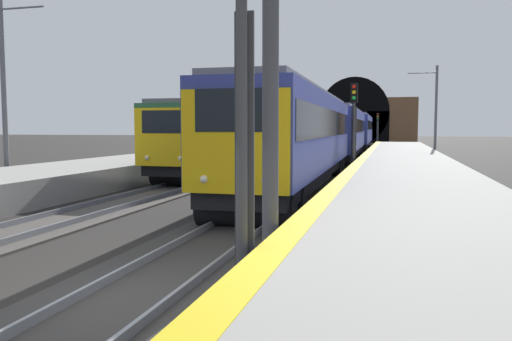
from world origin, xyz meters
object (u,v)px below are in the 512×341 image
Objects in this scene: train_adjacent_platform at (301,132)px; catenary_mast_near at (4,90)px; train_main_approaching at (341,131)px; railway_signal_far at (378,126)px; catenary_mast_far at (435,111)px; railway_signal_mid at (354,120)px; railway_signal_near at (242,78)px.

catenary_mast_near is (-33.00, 7.34, 2.02)m from train_adjacent_platform.
railway_signal_far is at bearing 176.30° from train_main_approaching.
train_adjacent_platform is at bearing -12.53° from catenary_mast_near.
catenary_mast_near is at bearing -31.60° from train_main_approaching.
catenary_mast_near is 33.77m from catenary_mast_far.
catenary_mast_near reaches higher than railway_signal_mid.
train_main_approaching is at bearing -171.33° from railway_signal_mid.
catenary_mast_near is at bearing -14.33° from railway_signal_far.
train_adjacent_platform is at bearing 65.61° from catenary_mast_far.
railway_signal_near is at bearing 2.35° from train_main_approaching.
train_main_approaching is 33.19m from railway_signal_near.
catenary_mast_far is at bearing 10.85° from railway_signal_far.
railway_signal_near reaches higher than railway_signal_far.
railway_signal_near reaches higher than train_adjacent_platform.
railway_signal_far is 0.60× the size of catenary_mast_far.
railway_signal_near is 18.81m from catenary_mast_near.
train_adjacent_platform is 8.14× the size of catenary_mast_far.
railway_signal_mid is at bearing 0.00° from railway_signal_far.
railway_signal_far is at bearing 10.85° from catenary_mast_far.
railway_signal_mid is 46.96m from railway_signal_far.
railway_signal_mid is 0.64× the size of catenary_mast_far.
catenary_mast_near is at bearing -57.43° from railway_signal_mid.
train_main_approaching is 11.25× the size of railway_signal_mid.
catenary_mast_near reaches higher than catenary_mast_far.
train_main_approaching is 11.99m from railway_signal_mid.
railway_signal_far is at bearing -180.00° from railway_signal_mid.
train_adjacent_platform is at bearing -16.84° from railway_signal_far.
train_adjacent_platform is 11.60× the size of railway_signal_near.
railway_signal_far is 29.35m from catenary_mast_far.
catenary_mast_far is (-28.80, -5.52, 1.19)m from railway_signal_far.
catenary_mast_far is (27.32, -19.86, -0.21)m from catenary_mast_near.
catenary_mast_near reaches higher than train_adjacent_platform.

